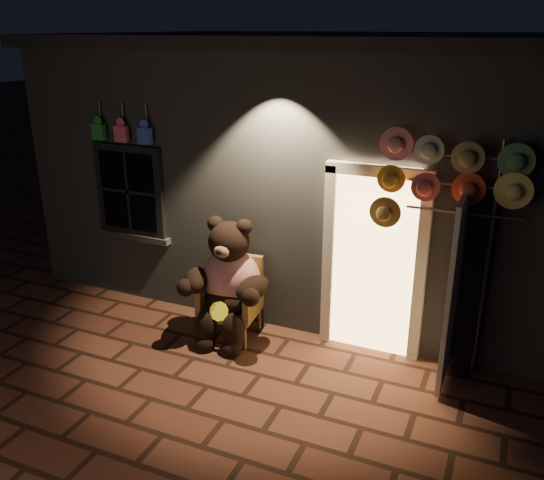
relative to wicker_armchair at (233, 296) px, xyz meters
The scene contains 5 objects.
ground 1.27m from the wicker_armchair, 76.79° to the right, with size 60.00×60.00×0.00m, color brown.
shop_building 3.12m from the wicker_armchair, 84.58° to the left, with size 7.30×5.95×3.51m.
wicker_armchair is the anchor object (origin of this frame).
teddy_bear 0.26m from the wicker_armchair, 86.93° to the right, with size 1.13×0.91×1.56m.
hat_rack 2.85m from the wicker_armchair, ahead, with size 1.48×0.22×2.58m.
Camera 1 is at (2.67, -4.43, 3.56)m, focal length 38.00 mm.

